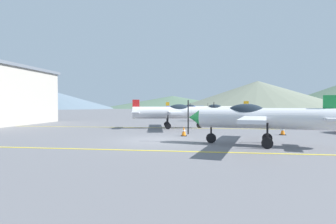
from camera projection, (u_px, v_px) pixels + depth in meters
name	position (u px, v px, depth m)	size (l,w,h in m)	color
ground_plane	(156.00, 140.00, 15.13)	(400.00, 400.00, 0.00)	slate
apron_line_near	(141.00, 150.00, 11.75)	(80.00, 0.16, 0.01)	yellow
apron_line_far	(173.00, 128.00, 23.17)	(80.00, 0.16, 0.01)	yellow
airplane_near	(258.00, 118.00, 13.24)	(7.02, 8.01, 2.40)	silver
airplane_mid	(173.00, 112.00, 22.96)	(7.02, 8.02, 2.40)	silver
airplane_far	(219.00, 110.00, 32.41)	(6.99, 8.03, 2.40)	silver
airplane_back	(186.00, 109.00, 44.51)	(7.01, 8.02, 2.40)	#33478C
traffic_cone_front	(184.00, 131.00, 17.19)	(0.36, 0.36, 0.59)	black
traffic_cone_side	(283.00, 131.00, 17.82)	(0.36, 0.36, 0.59)	black
hill_left	(48.00, 99.00, 138.27)	(67.45, 67.45, 9.53)	slate
hill_centerleft	(173.00, 102.00, 166.79)	(85.37, 85.37, 7.40)	#4C6651
hill_centerright	(258.00, 95.00, 122.48)	(76.20, 76.20, 12.68)	slate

